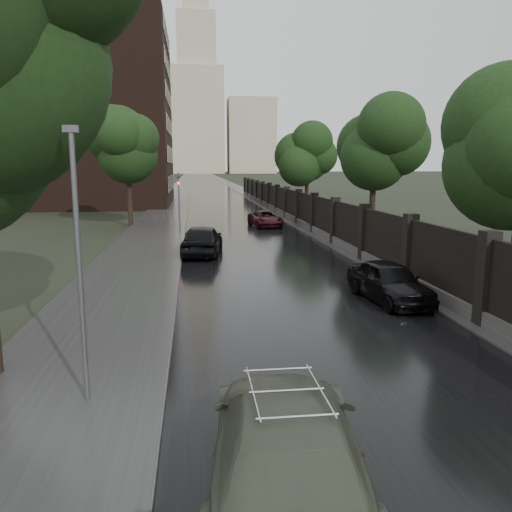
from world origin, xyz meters
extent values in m
plane|color=black|center=(0.00, 0.00, 0.00)|extent=(800.00, 800.00, 0.00)
cube|color=black|center=(0.00, 190.00, 0.01)|extent=(8.00, 420.00, 0.02)
cube|color=#2D2D2D|center=(-6.00, 190.00, 0.08)|extent=(4.00, 420.00, 0.16)
cube|color=#2D2D2D|center=(5.50, 190.00, 0.04)|extent=(3.00, 420.00, 0.08)
cube|color=#383533|center=(4.60, 32.00, 0.25)|extent=(0.40, 75.00, 0.50)
cube|color=black|center=(4.60, 32.00, 1.50)|extent=(0.15, 75.00, 2.00)
cube|color=black|center=(4.60, 70.00, 1.35)|extent=(0.45, 0.45, 2.70)
cylinder|color=black|center=(-8.00, 30.00, 2.93)|extent=(0.36, 0.36, 5.85)
sphere|color=black|center=(-8.00, 30.00, 5.27)|extent=(4.25, 4.25, 4.25)
cylinder|color=black|center=(7.50, 22.00, 2.76)|extent=(0.36, 0.36, 5.53)
sphere|color=black|center=(7.50, 22.00, 4.97)|extent=(4.08, 4.08, 4.08)
cylinder|color=black|center=(7.50, 40.00, 2.76)|extent=(0.36, 0.36, 5.53)
sphere|color=black|center=(7.50, 40.00, 4.97)|extent=(4.08, 4.08, 4.08)
cylinder|color=#59595E|center=(-5.40, 1.50, 2.50)|extent=(0.10, 0.10, 5.00)
cube|color=#59595E|center=(-5.40, 1.50, 5.05)|extent=(0.25, 0.12, 0.12)
cylinder|color=#59595E|center=(-4.30, 25.00, 1.50)|extent=(0.12, 0.12, 3.00)
imported|color=#59595E|center=(-4.30, 25.00, 3.50)|extent=(0.16, 0.20, 1.00)
sphere|color=#FF0C0C|center=(-4.30, 24.85, 3.35)|extent=(0.14, 0.14, 0.14)
cube|color=black|center=(-18.00, 52.00, 10.00)|extent=(24.00, 18.00, 20.00)
cube|color=tan|center=(-32.00, 300.00, 22.00)|extent=(28.00, 22.00, 44.00)
cube|color=tan|center=(32.00, 300.00, 22.00)|extent=(28.00, 22.00, 44.00)
cube|color=tan|center=(0.00, 300.00, 30.00)|extent=(30.00, 30.00, 60.00)
cube|color=tan|center=(0.00, 300.00, 70.00)|extent=(22.00, 22.00, 40.00)
imported|color=#4E5342|center=(-2.19, -1.43, 0.73)|extent=(2.67, 5.27, 1.47)
imported|color=black|center=(-2.98, 17.43, 0.78)|extent=(2.40, 4.78, 1.56)
imported|color=black|center=(3.00, 7.90, 0.67)|extent=(2.05, 4.12, 1.35)
imported|color=black|center=(1.87, 28.97, 0.59)|extent=(2.38, 4.41, 1.18)
camera|label=1|loc=(-3.36, -7.49, 4.43)|focal=35.00mm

